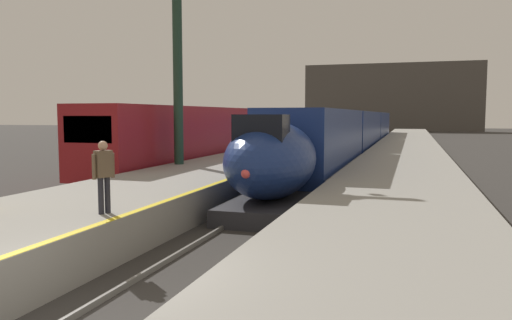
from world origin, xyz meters
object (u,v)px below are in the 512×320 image
object	(u,v)px
regional_train_adjacent	(237,131)
station_column_mid	(177,41)
rolling_suitcase	(254,156)
passenger_near_edge	(243,141)
highspeed_train_main	(354,132)
passenger_mid_platform	(104,171)

from	to	relation	value
regional_train_adjacent	station_column_mid	size ratio (longest dim) A/B	3.90
regional_train_adjacent	rolling_suitcase	bearing A→B (deg)	-67.02
station_column_mid	passenger_near_edge	distance (m)	5.64
highspeed_train_main	rolling_suitcase	xyz separation A→B (m)	(-2.84, -17.48, -0.61)
regional_train_adjacent	station_column_mid	distance (m)	15.21
regional_train_adjacent	station_column_mid	bearing A→B (deg)	-81.28
regional_train_adjacent	passenger_mid_platform	distance (m)	26.16
station_column_mid	rolling_suitcase	distance (m)	6.45
regional_train_adjacent	passenger_mid_platform	world-z (taller)	regional_train_adjacent
passenger_mid_platform	rolling_suitcase	xyz separation A→B (m)	(-0.53, 13.11, -0.69)
highspeed_train_main	passenger_mid_platform	bearing A→B (deg)	-94.33
rolling_suitcase	station_column_mid	bearing A→B (deg)	-147.56
passenger_near_edge	passenger_mid_platform	world-z (taller)	same
passenger_near_edge	passenger_mid_platform	distance (m)	13.31
highspeed_train_main	passenger_near_edge	size ratio (longest dim) A/B	33.04
regional_train_adjacent	rolling_suitcase	xyz separation A→B (m)	(5.26, -12.40, -0.77)
regional_train_adjacent	station_column_mid	xyz separation A→B (m)	(2.20, -14.34, 4.56)
passenger_near_edge	passenger_mid_platform	xyz separation A→B (m)	(1.16, -13.26, 0.00)
station_column_mid	passenger_near_edge	world-z (taller)	station_column_mid
highspeed_train_main	station_column_mid	world-z (taller)	station_column_mid
passenger_near_edge	rolling_suitcase	distance (m)	0.94
regional_train_adjacent	passenger_near_edge	distance (m)	13.10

